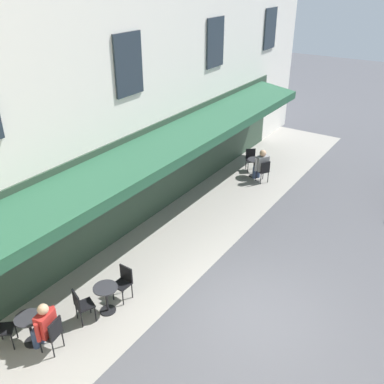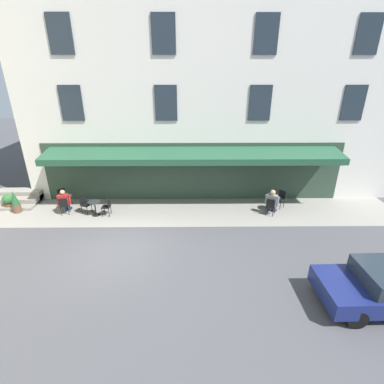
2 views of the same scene
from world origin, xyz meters
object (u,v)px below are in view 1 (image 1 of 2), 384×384
object	(u,v)px
cafe_chair_black_near_door	(53,332)
cafe_chair_black_by_window	(264,170)
cafe_table_streetside	(255,165)
cafe_table_near_entrance	(30,326)
cafe_chair_black_back_row	(251,158)
cafe_chair_black_under_awning	(0,327)
cafe_chair_black_kerbside	(81,304)
seated_patron_in_grey	(261,164)
cafe_chair_black_corner_left	(124,280)
seated_companion_in_red	(44,325)
cafe_table_mid_terrace	(106,296)

from	to	relation	value
cafe_chair_black_near_door	cafe_chair_black_by_window	xyz separation A→B (m)	(-10.27, 0.20, 0.00)
cafe_chair_black_near_door	cafe_table_streetside	size ratio (longest dim) A/B	1.21
cafe_chair_black_near_door	cafe_table_streetside	world-z (taller)	cafe_chair_black_near_door
cafe_table_near_entrance	cafe_chair_black_by_window	bearing A→B (deg)	175.52
cafe_table_near_entrance	cafe_chair_black_back_row	distance (m)	11.19
cafe_chair_black_by_window	cafe_chair_black_under_awning	bearing A→B (deg)	-6.85
cafe_chair_black_kerbside	seated_patron_in_grey	world-z (taller)	seated_patron_in_grey
cafe_chair_black_near_door	cafe_chair_black_corner_left	distance (m)	2.19
cafe_chair_black_back_row	seated_companion_in_red	xyz separation A→B (m)	(11.10, 0.55, 0.14)
seated_companion_in_red	cafe_chair_black_under_awning	bearing A→B (deg)	-61.09
cafe_chair_black_near_door	cafe_chair_black_kerbside	size ratio (longest dim) A/B	1.00
cafe_chair_black_under_awning	cafe_chair_black_back_row	size ratio (longest dim) A/B	1.00
cafe_chair_black_under_awning	cafe_chair_black_back_row	distance (m)	11.60
cafe_chair_black_back_row	seated_companion_in_red	size ratio (longest dim) A/B	0.71
cafe_chair_black_near_door	cafe_chair_black_back_row	size ratio (longest dim) A/B	1.00
cafe_chair_black_near_door	seated_companion_in_red	bearing A→B (deg)	-78.43
cafe_chair_black_under_awning	cafe_chair_black_by_window	xyz separation A→B (m)	(-10.80, 1.30, 0.00)
cafe_chair_black_near_door	seated_patron_in_grey	distance (m)	10.38
cafe_chair_black_back_row	seated_patron_in_grey	xyz separation A→B (m)	(0.69, 0.77, 0.16)
cafe_chair_black_kerbside	cafe_chair_black_back_row	xyz separation A→B (m)	(-10.09, -0.62, 0.00)
cafe_chair_black_by_window	cafe_table_streetside	bearing A→B (deg)	-120.34
cafe_table_near_entrance	seated_companion_in_red	bearing A→B (deg)	101.57
cafe_table_mid_terrace	seated_companion_in_red	distance (m)	1.64
cafe_chair_black_corner_left	cafe_chair_black_under_awning	bearing A→B (deg)	-24.04
cafe_table_near_entrance	seated_companion_in_red	world-z (taller)	seated_companion_in_red
seated_patron_in_grey	cafe_chair_black_back_row	bearing A→B (deg)	-131.62
cafe_table_mid_terrace	cafe_chair_black_by_window	world-z (taller)	cafe_chair_black_by_window
cafe_chair_black_kerbside	seated_patron_in_grey	distance (m)	9.41
cafe_chair_black_corner_left	cafe_table_mid_terrace	bearing A→B (deg)	-1.58
cafe_chair_black_under_awning	cafe_chair_black_by_window	distance (m)	10.88
cafe_chair_black_under_awning	cafe_chair_black_back_row	world-z (taller)	same
cafe_table_mid_terrace	seated_patron_in_grey	size ratio (longest dim) A/B	0.57
cafe_table_streetside	cafe_chair_black_by_window	world-z (taller)	cafe_chair_black_by_window
cafe_chair_black_kerbside	cafe_chair_black_under_awning	bearing A→B (deg)	-32.33
cafe_table_streetside	seated_patron_in_grey	world-z (taller)	seated_patron_in_grey
cafe_table_near_entrance	cafe_chair_black_kerbside	size ratio (longest dim) A/B	0.82
cafe_chair_black_corner_left	cafe_chair_black_near_door	bearing A→B (deg)	-2.96
cafe_chair_black_under_awning	cafe_chair_black_by_window	size ratio (longest dim) A/B	1.00
cafe_chair_black_corner_left	seated_companion_in_red	world-z (taller)	seated_companion_in_red
cafe_table_near_entrance	cafe_table_streetside	world-z (taller)	same
cafe_table_near_entrance	cafe_chair_black_under_awning	xyz separation A→B (m)	(0.41, -0.48, 0.06)
cafe_chair_black_near_door	cafe_chair_black_back_row	bearing A→B (deg)	-176.05
cafe_chair_black_under_awning	cafe_table_streetside	size ratio (longest dim) A/B	1.21
cafe_chair_black_back_row	cafe_chair_black_corner_left	bearing A→B (deg)	5.65
cafe_chair_black_corner_left	cafe_chair_black_kerbside	size ratio (longest dim) A/B	1.00
cafe_table_near_entrance	cafe_chair_black_under_awning	distance (m)	0.63
cafe_table_near_entrance	cafe_chair_black_kerbside	world-z (taller)	cafe_chair_black_kerbside
cafe_chair_black_corner_left	cafe_chair_black_back_row	xyz separation A→B (m)	(-8.87, -0.88, 0.00)
cafe_table_streetside	cafe_chair_black_near_door	bearing A→B (deg)	1.89
cafe_chair_black_under_awning	seated_patron_in_grey	bearing A→B (deg)	174.19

